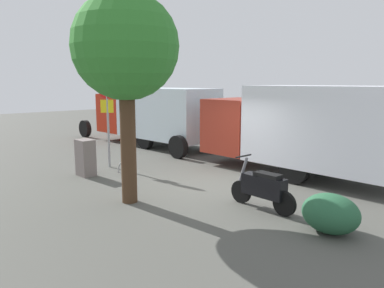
# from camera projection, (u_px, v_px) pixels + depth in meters

# --- Properties ---
(ground_plane) EXTENTS (60.00, 60.00, 0.00)m
(ground_plane) POSITION_uv_depth(u_px,v_px,m) (208.00, 185.00, 10.74)
(ground_plane) COLOR #4D4D47
(box_truck_near) EXTENTS (8.30, 2.55, 2.83)m
(box_truck_near) POSITION_uv_depth(u_px,v_px,m) (296.00, 126.00, 11.70)
(box_truck_near) COLOR black
(box_truck_near) RESTS_ON ground
(box_truck_far) EXTENTS (8.56, 2.74, 2.67)m
(box_truck_far) POSITION_uv_depth(u_px,v_px,m) (153.00, 113.00, 17.41)
(box_truck_far) COLOR black
(box_truck_far) RESTS_ON ground
(motorcycle) EXTENTS (1.81, 0.55, 1.20)m
(motorcycle) POSITION_uv_depth(u_px,v_px,m) (263.00, 188.00, 8.62)
(motorcycle) COLOR black
(motorcycle) RESTS_ON ground
(stop_sign) EXTENTS (0.71, 0.33, 3.15)m
(stop_sign) POSITION_uv_depth(u_px,v_px,m) (107.00, 107.00, 12.68)
(stop_sign) COLOR #9E9EA3
(stop_sign) RESTS_ON ground
(street_tree) EXTENTS (2.52, 2.52, 5.02)m
(street_tree) POSITION_uv_depth(u_px,v_px,m) (126.00, 49.00, 8.64)
(street_tree) COLOR #47301E
(street_tree) RESTS_ON ground
(utility_cabinet) EXTENTS (0.62, 0.46, 1.16)m
(utility_cabinet) POSITION_uv_depth(u_px,v_px,m) (86.00, 158.00, 11.76)
(utility_cabinet) COLOR slate
(utility_cabinet) RESTS_ON ground
(bike_rack_hoop) EXTENTS (0.85, 0.12, 0.85)m
(bike_rack_hoop) POSITION_uv_depth(u_px,v_px,m) (124.00, 175.00, 11.92)
(bike_rack_hoop) COLOR #B7B7BC
(bike_rack_hoop) RESTS_ON ground
(shrub_near_sign) EXTENTS (1.15, 0.94, 0.79)m
(shrub_near_sign) POSITION_uv_depth(u_px,v_px,m) (330.00, 213.00, 7.30)
(shrub_near_sign) COLOR #265A3A
(shrub_near_sign) RESTS_ON ground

